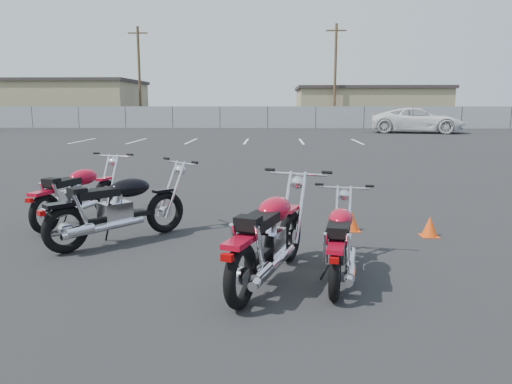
{
  "coord_description": "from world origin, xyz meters",
  "views": [
    {
      "loc": [
        0.46,
        -7.08,
        2.01
      ],
      "look_at": [
        0.2,
        0.6,
        0.65
      ],
      "focal_mm": 35.0,
      "sensor_mm": 36.0,
      "label": 1
    }
  ],
  "objects_px": {
    "motorcycle_second_black": "(118,208)",
    "motorcycle_third_red": "(340,242)",
    "motorcycle_front_red": "(77,194)",
    "motorcycle_rear_red": "(269,237)",
    "white_van": "(418,113)"
  },
  "relations": [
    {
      "from": "motorcycle_second_black",
      "to": "white_van",
      "type": "height_order",
      "value": "white_van"
    },
    {
      "from": "motorcycle_third_red",
      "to": "motorcycle_front_red",
      "type": "bearing_deg",
      "value": 147.25
    },
    {
      "from": "motorcycle_front_red",
      "to": "motorcycle_third_red",
      "type": "xyz_separation_m",
      "value": [
        4.1,
        -2.64,
        -0.06
      ]
    },
    {
      "from": "motorcycle_second_black",
      "to": "motorcycle_third_red",
      "type": "distance_m",
      "value": 3.36
    },
    {
      "from": "motorcycle_front_red",
      "to": "motorcycle_rear_red",
      "type": "distance_m",
      "value": 4.29
    },
    {
      "from": "white_van",
      "to": "motorcycle_front_red",
      "type": "bearing_deg",
      "value": 166.63
    },
    {
      "from": "motorcycle_rear_red",
      "to": "white_van",
      "type": "distance_m",
      "value": 31.82
    },
    {
      "from": "motorcycle_second_black",
      "to": "white_van",
      "type": "xyz_separation_m",
      "value": [
        12.35,
        28.57,
        0.86
      ]
    },
    {
      "from": "motorcycle_rear_red",
      "to": "motorcycle_second_black",
      "type": "bearing_deg",
      "value": 144.48
    },
    {
      "from": "motorcycle_second_black",
      "to": "motorcycle_third_red",
      "type": "height_order",
      "value": "motorcycle_second_black"
    },
    {
      "from": "motorcycle_second_black",
      "to": "white_van",
      "type": "distance_m",
      "value": 31.14
    },
    {
      "from": "motorcycle_third_red",
      "to": "white_van",
      "type": "xyz_separation_m",
      "value": [
        9.32,
        30.02,
        0.94
      ]
    },
    {
      "from": "motorcycle_front_red",
      "to": "motorcycle_third_red",
      "type": "distance_m",
      "value": 4.87
    },
    {
      "from": "motorcycle_rear_red",
      "to": "motorcycle_third_red",
      "type": "bearing_deg",
      "value": 8.94
    },
    {
      "from": "motorcycle_rear_red",
      "to": "white_van",
      "type": "xyz_separation_m",
      "value": [
        10.14,
        30.15,
        0.85
      ]
    }
  ]
}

